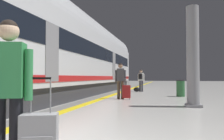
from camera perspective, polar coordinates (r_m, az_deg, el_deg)
The scene contains 10 objects.
safety_line_strip at distance 12.86m, azimuth -0.16°, elevation -6.52°, with size 0.36×80.00×0.01m, color yellow.
tactile_edge_band at distance 12.96m, azimuth -1.75°, elevation -6.49°, with size 0.69×80.00×0.01m, color slate.
high_speed_train at distance 12.38m, azimuth -11.55°, elevation 4.90°, with size 2.94×27.38×4.97m.
traveller_foreground at distance 2.67m, azimuth -25.42°, elevation -3.43°, with size 0.54×0.40×1.69m.
passenger_near at distance 16.36m, azimuth 7.44°, elevation -2.18°, with size 0.48×0.37×1.60m.
duffel_bag_near at distance 16.32m, azimuth 6.31°, elevation -4.99°, with size 0.44×0.26×0.36m.
passenger_mid at distance 10.82m, azimuth 2.18°, elevation -2.09°, with size 0.54×0.25×1.73m.
suitcase_mid at distance 10.66m, azimuth 3.74°, elevation -5.55°, with size 0.40×0.27×1.06m.
platform_pillar at distance 8.45m, azimuth 20.00°, elevation 2.81°, with size 0.56×0.56×3.60m.
waste_bin at distance 12.67m, azimuth 17.16°, elevation -4.46°, with size 0.46×0.46×0.91m.
Camera 1 is at (2.13, -2.45, 1.06)m, focal length 35.69 mm.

